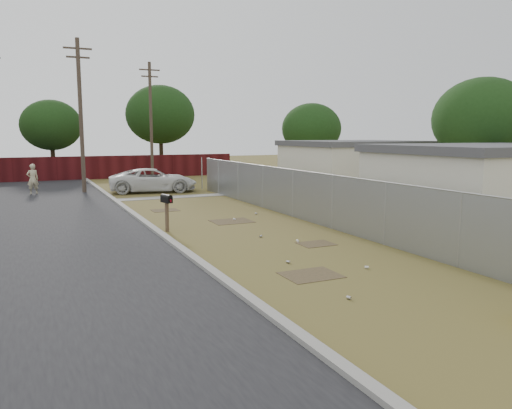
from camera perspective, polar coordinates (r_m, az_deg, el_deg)
name	(u,v)px	position (r m, az deg, el deg)	size (l,w,h in m)	color
ground	(256,236)	(17.30, 0.01, -3.58)	(120.00, 120.00, 0.00)	brown
street	(38,214)	(23.70, -23.65, -1.05)	(15.10, 60.00, 0.12)	black
chainlink_fence	(318,204)	(19.52, 7.08, 0.07)	(0.10, 27.06, 2.02)	gray
privacy_fence	(43,169)	(40.49, -23.21, 3.75)	(30.00, 0.12, 1.80)	#430E10
utility_poles	(79,116)	(36.24, -19.59, 9.51)	(12.60, 8.24, 9.00)	#46392E
houses	(412,175)	(25.08, 17.42, 3.28)	(9.30, 17.24, 3.10)	beige
horizon_trees	(137,119)	(39.76, -13.42, 9.49)	(33.32, 31.94, 7.78)	#2D2214
mailbox	(167,202)	(18.15, -10.18, 0.27)	(0.34, 0.59, 1.36)	brown
pickup_truck	(153,180)	(30.82, -11.66, 2.74)	(2.39, 5.18, 1.44)	silver
pedestrian	(33,179)	(31.77, -24.16, 2.66)	(0.65, 0.43, 1.78)	tan
scattered_litter	(284,242)	(16.17, 3.24, -4.28)	(3.04, 11.22, 0.07)	silver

